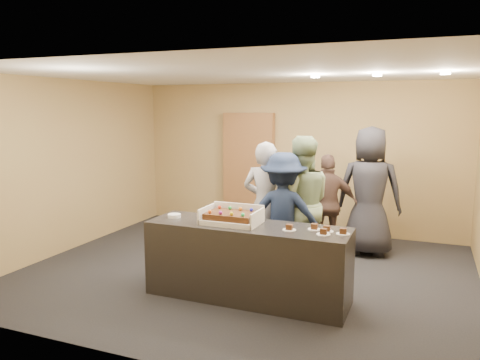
{
  "coord_description": "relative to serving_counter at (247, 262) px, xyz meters",
  "views": [
    {
      "loc": [
        2.25,
        -5.8,
        2.26
      ],
      "look_at": [
        -0.09,
        0.0,
        1.29
      ],
      "focal_mm": 35.0,
      "sensor_mm": 36.0,
      "label": 1
    }
  ],
  "objects": [
    {
      "name": "person_server_grey",
      "position": [
        -0.17,
        1.14,
        0.45
      ],
      "size": [
        0.66,
        0.44,
        1.8
      ],
      "primitive_type": "imported",
      "rotation": [
        0.0,
        0.0,
        3.12
      ],
      "color": "#A2A1A7",
      "rests_on": "floor"
    },
    {
      "name": "person_sage_man",
      "position": [
        0.32,
        1.19,
        0.49
      ],
      "size": [
        1.12,
        1.01,
        1.88
      ],
      "primitive_type": "imported",
      "rotation": [
        0.0,
        0.0,
        3.53
      ],
      "color": "gray",
      "rests_on": "floor"
    },
    {
      "name": "serving_counter",
      "position": [
        0.0,
        0.0,
        0.0
      ],
      "size": [
        2.4,
        0.72,
        0.9
      ],
      "primitive_type": "cube",
      "rotation": [
        0.0,
        0.0,
        -0.01
      ],
      "color": "black",
      "rests_on": "floor"
    },
    {
      "name": "plate_stack",
      "position": [
        -0.99,
        0.02,
        0.47
      ],
      "size": [
        0.16,
        0.16,
        0.04
      ],
      "primitive_type": "cylinder",
      "color": "white",
      "rests_on": "serving_counter"
    },
    {
      "name": "slice_a",
      "position": [
        0.52,
        -0.05,
        0.47
      ],
      "size": [
        0.15,
        0.15,
        0.07
      ],
      "color": "white",
      "rests_on": "serving_counter"
    },
    {
      "name": "storage_cabinet",
      "position": [
        -1.22,
        3.24,
        0.63
      ],
      "size": [
        0.98,
        0.15,
        2.16
      ],
      "primitive_type": "cube",
      "color": "brown",
      "rests_on": "floor"
    },
    {
      "name": "slice_b",
      "position": [
        0.78,
        0.08,
        0.47
      ],
      "size": [
        0.15,
        0.15,
        0.07
      ],
      "color": "white",
      "rests_on": "serving_counter"
    },
    {
      "name": "person_navy_man",
      "position": [
        0.16,
        0.93,
        0.39
      ],
      "size": [
        1.18,
        0.81,
        1.67
      ],
      "primitive_type": "imported",
      "rotation": [
        0.0,
        0.0,
        3.33
      ],
      "color": "#18233F",
      "rests_on": "floor"
    },
    {
      "name": "cake_box",
      "position": [
        -0.2,
        0.02,
        0.5
      ],
      "size": [
        0.68,
        0.47,
        0.2
      ],
      "color": "white",
      "rests_on": "serving_counter"
    },
    {
      "name": "ceiling_spotlights",
      "position": [
        1.26,
        1.33,
        2.22
      ],
      "size": [
        1.72,
        0.12,
        0.03
      ],
      "color": "#FFEAC6",
      "rests_on": "ceiling"
    },
    {
      "name": "person_dark_suit",
      "position": [
        1.12,
        2.29,
        0.54
      ],
      "size": [
        1.01,
        0.69,
        1.99
      ],
      "primitive_type": "imported",
      "rotation": [
        0.0,
        0.0,
        3.21
      ],
      "color": "#232328",
      "rests_on": "floor"
    },
    {
      "name": "person_brown_extra",
      "position": [
        0.53,
        2.07,
        0.33
      ],
      "size": [
        0.99,
        0.64,
        1.56
      ],
      "primitive_type": "imported",
      "rotation": [
        0.0,
        0.0,
        3.46
      ],
      "color": "brown",
      "rests_on": "floor"
    },
    {
      "name": "sheet_cake",
      "position": [
        -0.2,
        -0.0,
        0.55
      ],
      "size": [
        0.58,
        0.4,
        0.11
      ],
      "color": "#3A210D",
      "rests_on": "cake_box"
    },
    {
      "name": "room",
      "position": [
        -0.34,
        0.83,
        0.9
      ],
      "size": [
        6.04,
        6.0,
        2.7
      ],
      "color": "black",
      "rests_on": "ground"
    },
    {
      "name": "slice_e",
      "position": [
        1.11,
        -0.0,
        0.47
      ],
      "size": [
        0.15,
        0.15,
        0.07
      ],
      "color": "white",
      "rests_on": "serving_counter"
    },
    {
      "name": "slice_d",
      "position": [
        0.92,
        0.04,
        0.47
      ],
      "size": [
        0.15,
        0.15,
        0.07
      ],
      "color": "white",
      "rests_on": "serving_counter"
    },
    {
      "name": "slice_c",
      "position": [
        0.92,
        -0.09,
        0.47
      ],
      "size": [
        0.15,
        0.15,
        0.07
      ],
      "color": "white",
      "rests_on": "serving_counter"
    }
  ]
}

